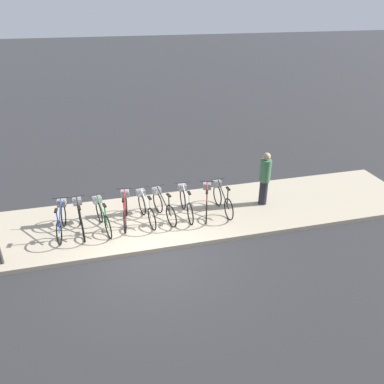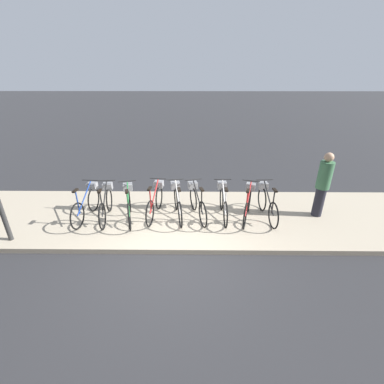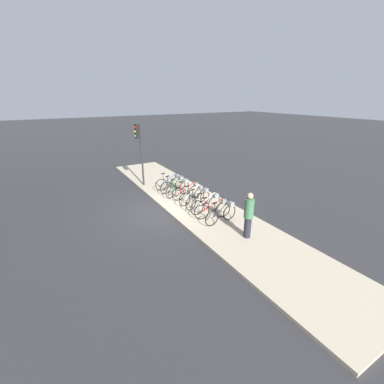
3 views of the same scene
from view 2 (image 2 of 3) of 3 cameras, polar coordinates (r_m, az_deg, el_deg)
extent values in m
plane|color=#2D2D30|center=(5.79, -4.18, -13.66)|extent=(120.00, 120.00, 0.00)
cube|color=#B7A88E|center=(7.01, -3.24, -5.54)|extent=(17.24, 3.05, 0.12)
torus|color=black|center=(6.85, -24.10, -4.89)|extent=(0.08, 0.67, 0.67)
torus|color=black|center=(7.56, -21.00, -1.53)|extent=(0.08, 0.67, 0.67)
cylinder|color=navy|center=(7.09, -22.82, -1.20)|extent=(0.10, 0.93, 0.57)
cylinder|color=navy|center=(6.81, -24.06, -2.17)|extent=(0.03, 0.03, 0.60)
cube|color=black|center=(6.69, -24.53, 0.29)|extent=(0.08, 0.20, 0.04)
cylinder|color=#262626|center=(7.35, -21.66, 2.45)|extent=(0.46, 0.06, 0.02)
cube|color=gray|center=(7.46, -21.28, 1.26)|extent=(0.25, 0.22, 0.18)
torus|color=black|center=(6.61, -19.31, -5.15)|extent=(0.12, 0.67, 0.67)
torus|color=black|center=(7.40, -17.92, -1.64)|extent=(0.12, 0.67, 0.67)
cylinder|color=black|center=(6.88, -18.87, -1.31)|extent=(0.14, 0.93, 0.57)
cylinder|color=black|center=(6.58, -19.46, -2.32)|extent=(0.04, 0.04, 0.60)
cube|color=black|center=(6.45, -19.85, 0.22)|extent=(0.09, 0.21, 0.04)
cylinder|color=#262626|center=(7.18, -18.51, 2.44)|extent=(0.46, 0.08, 0.02)
cube|color=gray|center=(7.29, -18.24, 1.22)|extent=(0.26, 0.23, 0.18)
torus|color=black|center=(6.40, -13.76, -5.40)|extent=(0.19, 0.66, 0.67)
torus|color=black|center=(7.21, -13.77, -1.81)|extent=(0.19, 0.66, 0.67)
cylinder|color=#267238|center=(6.68, -13.99, -1.47)|extent=(0.24, 0.92, 0.57)
cylinder|color=#267238|center=(6.37, -14.03, -2.50)|extent=(0.04, 0.04, 0.60)
cube|color=black|center=(6.23, -14.33, 0.13)|extent=(0.11, 0.21, 0.04)
cylinder|color=#262626|center=(6.98, -14.23, 2.36)|extent=(0.45, 0.13, 0.02)
cube|color=gray|center=(7.10, -14.07, 1.11)|extent=(0.28, 0.25, 0.18)
torus|color=black|center=(6.44, -9.35, -4.76)|extent=(0.12, 0.67, 0.67)
torus|color=black|center=(7.22, -7.32, -1.22)|extent=(0.12, 0.67, 0.67)
cylinder|color=red|center=(6.71, -8.41, -0.85)|extent=(0.15, 0.93, 0.57)
cylinder|color=red|center=(6.41, -9.21, -1.86)|extent=(0.04, 0.04, 0.60)
cube|color=black|center=(6.28, -9.41, 0.76)|extent=(0.09, 0.21, 0.04)
cylinder|color=#262626|center=(7.00, -7.57, 2.97)|extent=(0.46, 0.08, 0.02)
cube|color=gray|center=(7.11, -7.38, 1.71)|extent=(0.26, 0.23, 0.18)
torus|color=black|center=(6.32, -2.64, -5.07)|extent=(0.16, 0.66, 0.67)
torus|color=black|center=(7.12, -3.60, -1.45)|extent=(0.16, 0.66, 0.67)
cylinder|color=beige|center=(6.60, -3.20, -1.08)|extent=(0.20, 0.93, 0.57)
cylinder|color=beige|center=(6.29, -2.85, -2.12)|extent=(0.04, 0.04, 0.60)
cube|color=black|center=(6.15, -2.91, 0.55)|extent=(0.11, 0.21, 0.04)
cylinder|color=#262626|center=(6.89, -3.72, 2.80)|extent=(0.46, 0.11, 0.02)
cube|color=gray|center=(7.01, -3.73, 1.52)|extent=(0.27, 0.24, 0.18)
torus|color=black|center=(6.33, 2.42, -5.01)|extent=(0.21, 0.66, 0.67)
torus|color=black|center=(7.11, 0.29, -1.46)|extent=(0.21, 0.66, 0.67)
cylinder|color=black|center=(6.59, 1.31, -1.07)|extent=(0.28, 0.91, 0.57)
cylinder|color=black|center=(6.29, 2.13, -2.08)|extent=(0.04, 0.04, 0.60)
cube|color=black|center=(6.15, 2.18, 0.59)|extent=(0.12, 0.21, 0.04)
cylinder|color=#262626|center=(6.87, 0.30, 2.79)|extent=(0.45, 0.14, 0.02)
cube|color=gray|center=(6.99, 0.19, 1.51)|extent=(0.28, 0.26, 0.18)
torus|color=black|center=(6.36, 7.46, -5.04)|extent=(0.04, 0.67, 0.67)
torus|color=black|center=(7.17, 6.59, -1.40)|extent=(0.04, 0.67, 0.67)
cylinder|color=silver|center=(6.64, 7.12, -1.06)|extent=(0.04, 0.94, 0.57)
cylinder|color=silver|center=(6.33, 7.48, -2.11)|extent=(0.03, 0.03, 0.60)
cube|color=black|center=(6.19, 7.64, 0.55)|extent=(0.07, 0.20, 0.04)
cylinder|color=#262626|center=(6.94, 6.81, 2.82)|extent=(0.46, 0.03, 0.02)
cube|color=gray|center=(7.06, 6.69, 1.55)|extent=(0.24, 0.20, 0.18)
torus|color=black|center=(6.38, 11.71, -5.27)|extent=(0.23, 0.65, 0.67)
torus|color=black|center=(7.20, 12.61, -1.76)|extent=(0.23, 0.65, 0.67)
cylinder|color=red|center=(6.67, 12.39, -1.36)|extent=(0.31, 0.90, 0.57)
cylinder|color=red|center=(6.35, 12.08, -2.37)|extent=(0.04, 0.04, 0.60)
cube|color=black|center=(6.22, 12.34, 0.27)|extent=(0.13, 0.21, 0.04)
cylinder|color=#262626|center=(6.97, 13.03, 2.43)|extent=(0.45, 0.16, 0.02)
cube|color=gray|center=(7.08, 12.93, 1.17)|extent=(0.29, 0.26, 0.18)
torus|color=black|center=(6.58, 17.63, -5.00)|extent=(0.08, 0.67, 0.67)
torus|color=black|center=(7.35, 15.29, -1.49)|extent=(0.08, 0.67, 0.67)
cylinder|color=black|center=(6.84, 16.66, -1.15)|extent=(0.09, 0.93, 0.57)
cylinder|color=black|center=(6.55, 17.60, -2.17)|extent=(0.03, 0.03, 0.60)
cube|color=black|center=(6.42, 17.96, 0.39)|extent=(0.08, 0.20, 0.04)
cylinder|color=#262626|center=(7.12, 15.80, 2.62)|extent=(0.46, 0.05, 0.02)
cube|color=gray|center=(7.24, 15.51, 1.39)|extent=(0.25, 0.22, 0.18)
cylinder|color=#23232D|center=(7.58, 26.35, -1.95)|extent=(0.26, 0.26, 0.80)
cylinder|color=#3F724C|center=(7.30, 27.44, 3.34)|extent=(0.34, 0.34, 0.71)
sphere|color=tan|center=(7.17, 28.17, 6.83)|extent=(0.23, 0.23, 0.23)
camera|label=1|loc=(4.50, -160.26, 9.96)|focal=35.00mm
camera|label=3|loc=(9.55, 93.20, 7.93)|focal=24.00mm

